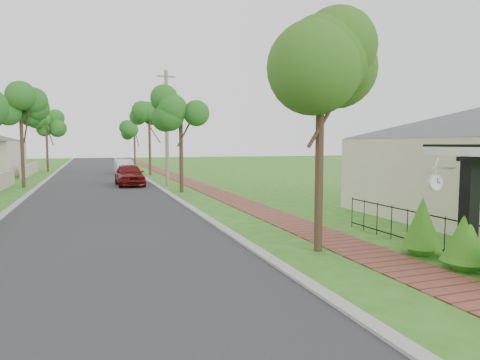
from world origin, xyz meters
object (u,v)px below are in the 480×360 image
near_tree (321,66)px  station_clock (436,181)px  porch_post (468,219)px  utility_pole (167,128)px  parked_car_white (124,167)px  parked_car_red (130,175)px

near_tree → station_clock: near_tree is taller
porch_post → utility_pole: 21.41m
parked_car_white → porch_post: bearing=-82.8°
porch_post → utility_pole: utility_pole is taller
porch_post → near_tree: (-2.35, 2.50, 3.64)m
porch_post → parked_car_red: porch_post is taller
parked_car_white → station_clock: size_ratio=5.67×
parked_car_white → near_tree: 30.72m
parked_car_red → near_tree: bearing=-82.4°
parked_car_red → station_clock: (4.99, -21.56, 1.22)m
parked_car_white → near_tree: size_ratio=0.68×
porch_post → parked_car_red: 22.66m
parked_car_red → parked_car_white: bearing=86.2°
porch_post → near_tree: 5.00m
porch_post → station_clock: (-0.56, 0.40, 0.83)m
parked_car_red → porch_post: bearing=-77.6°
parked_car_white → near_tree: near_tree is taller
station_clock → near_tree: bearing=130.5°
utility_pole → station_clock: utility_pole is taller
porch_post → station_clock: porch_post is taller
near_tree → station_clock: (1.79, -2.10, -2.81)m
porch_post → near_tree: near_tree is taller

